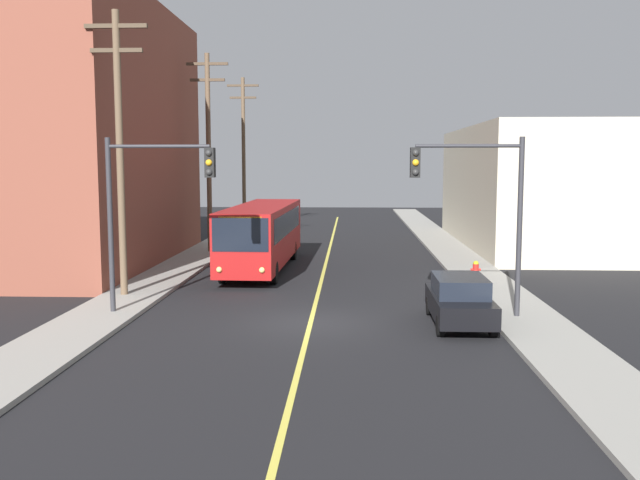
% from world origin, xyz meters
% --- Properties ---
extents(ground_plane, '(120.00, 120.00, 0.00)m').
position_xyz_m(ground_plane, '(0.00, 0.00, 0.00)').
color(ground_plane, black).
extents(sidewalk_left, '(2.50, 90.00, 0.15)m').
position_xyz_m(sidewalk_left, '(-7.25, 10.00, 0.07)').
color(sidewalk_left, gray).
rests_on(sidewalk_left, ground).
extents(sidewalk_right, '(2.50, 90.00, 0.15)m').
position_xyz_m(sidewalk_right, '(7.25, 10.00, 0.07)').
color(sidewalk_right, gray).
rests_on(sidewalk_right, ground).
extents(lane_stripe_center, '(0.16, 60.00, 0.01)m').
position_xyz_m(lane_stripe_center, '(0.00, 15.00, 0.01)').
color(lane_stripe_center, '#D8CC4C').
rests_on(lane_stripe_center, ground).
extents(building_left_brick, '(10.00, 17.99, 13.46)m').
position_xyz_m(building_left_brick, '(-13.49, 12.98, 6.73)').
color(building_left_brick, brown).
rests_on(building_left_brick, ground).
extents(building_right_warehouse, '(12.00, 20.07, 7.51)m').
position_xyz_m(building_right_warehouse, '(14.49, 21.92, 3.75)').
color(building_right_warehouse, beige).
rests_on(building_right_warehouse, ground).
extents(city_bus, '(2.86, 12.21, 3.20)m').
position_xyz_m(city_bus, '(-3.06, 11.50, 1.82)').
color(city_bus, maroon).
rests_on(city_bus, ground).
extents(parked_car_black, '(1.84, 4.41, 1.62)m').
position_xyz_m(parked_car_black, '(4.89, -0.13, 0.84)').
color(parked_car_black, black).
rests_on(parked_car_black, ground).
extents(utility_pole_near, '(2.40, 0.28, 10.88)m').
position_xyz_m(utility_pole_near, '(-7.58, 3.90, 6.10)').
color(utility_pole_near, brown).
rests_on(utility_pole_near, sidewalk_left).
extents(utility_pole_mid, '(2.40, 0.28, 11.35)m').
position_xyz_m(utility_pole_mid, '(-6.92, 17.33, 6.35)').
color(utility_pole_mid, brown).
rests_on(utility_pole_mid, sidewalk_left).
extents(utility_pole_far, '(2.40, 0.28, 11.56)m').
position_xyz_m(utility_pole_far, '(-6.91, 30.25, 6.46)').
color(utility_pole_far, brown).
rests_on(utility_pole_far, sidewalk_left).
extents(traffic_signal_left_corner, '(3.75, 0.48, 6.00)m').
position_xyz_m(traffic_signal_left_corner, '(-5.41, 0.81, 4.30)').
color(traffic_signal_left_corner, '#2D2D33').
rests_on(traffic_signal_left_corner, sidewalk_left).
extents(traffic_signal_right_corner, '(3.75, 0.48, 6.00)m').
position_xyz_m(traffic_signal_right_corner, '(5.41, 0.72, 4.30)').
color(traffic_signal_right_corner, '#2D2D33').
rests_on(traffic_signal_right_corner, sidewalk_right).
extents(fire_hydrant, '(0.44, 0.26, 0.84)m').
position_xyz_m(fire_hydrant, '(6.85, 7.98, 0.58)').
color(fire_hydrant, red).
rests_on(fire_hydrant, sidewalk_right).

